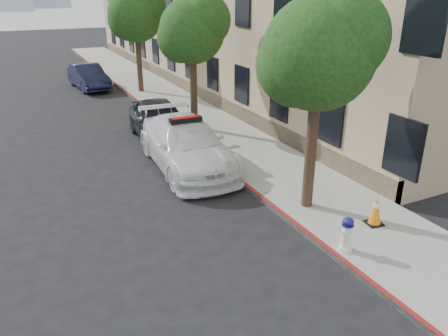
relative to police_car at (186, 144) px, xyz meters
name	(u,v)px	position (x,y,z in m)	size (l,w,h in m)	color
ground	(183,201)	(-1.10, -2.40, -0.81)	(120.00, 120.00, 0.00)	black
sidewalk	(177,106)	(2.50, 7.60, -0.74)	(3.20, 50.00, 0.15)	gray
curb_strip	(148,110)	(0.96, 7.60, -0.74)	(0.12, 50.00, 0.15)	maroon
building	(230,0)	(8.10, 12.60, 4.19)	(8.00, 36.00, 10.00)	tan
tree_near	(320,53)	(1.83, -4.41, 3.46)	(2.92, 2.82, 5.62)	black
tree_mid	(193,30)	(1.83, 3.59, 3.35)	(2.77, 2.64, 5.43)	black
tree_far	(136,14)	(1.83, 11.59, 3.57)	(3.10, 3.00, 5.81)	black
police_car	(186,144)	(0.00, 0.00, 0.00)	(2.58, 5.71, 1.77)	white
parked_car_mid	(160,121)	(0.10, 3.11, -0.01)	(1.90, 4.72, 1.61)	black
parked_car_far	(88,77)	(-0.65, 14.26, -0.10)	(1.52, 4.36, 1.44)	black
fire_hydrant	(347,234)	(1.25, -6.62, -0.26)	(0.35, 0.32, 0.83)	silver
traffic_cone	(376,211)	(2.71, -6.02, -0.28)	(0.46, 0.46, 0.77)	black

